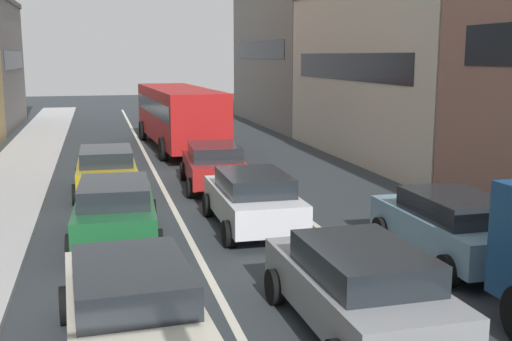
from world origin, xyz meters
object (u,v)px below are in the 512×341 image
Objects in this scene: sedan_right_lane_behind_truck at (452,225)px; bus_mid_queue_primary at (178,112)px; sedan_centre_lane_second at (358,286)px; hatchback_centre_lane_third at (253,198)px; sedan_left_lane_third at (115,209)px; coupe_centre_lane_fourth at (214,164)px; wagon_left_lane_second at (131,306)px; sedan_left_lane_fourth at (107,169)px.

bus_mid_queue_primary reaches higher than sedan_right_lane_behind_truck.
sedan_centre_lane_second and sedan_right_lane_behind_truck have the same top height.
sedan_centre_lane_second is at bearing -178.33° from hatchback_centre_lane_third.
sedan_left_lane_third and coupe_centre_lane_fourth have the same top height.
bus_mid_queue_primary is at bearing 11.53° from sedan_right_lane_behind_truck.
bus_mid_queue_primary is at bearing 0.65° from hatchback_centre_lane_third.
coupe_centre_lane_fourth is at bearing 0.83° from hatchback_centre_lane_third.
sedan_left_lane_third is at bearing 152.06° from coupe_centre_lane_fourth.
sedan_left_lane_fourth is (-0.14, 11.56, 0.00)m from wagon_left_lane_second.
bus_mid_queue_primary reaches higher than sedan_centre_lane_second.
coupe_centre_lane_fourth is at bearing -0.19° from sedan_centre_lane_second.
sedan_centre_lane_second is 20.84m from bus_mid_queue_primary.
coupe_centre_lane_fourth is (-0.03, 5.27, 0.00)m from hatchback_centre_lane_third.
coupe_centre_lane_fourth is 9.50m from sedan_right_lane_behind_truck.
bus_mid_queue_primary reaches higher than sedan_left_lane_fourth.
sedan_left_lane_fourth is at bearing 16.57° from sedan_centre_lane_second.
coupe_centre_lane_fourth is at bearing -19.05° from wagon_left_lane_second.
sedan_left_lane_third and sedan_left_lane_fourth have the same top height.
bus_mid_queue_primary is (3.51, 9.19, 0.96)m from sedan_left_lane_fourth.
sedan_left_lane_third and sedan_right_lane_behind_truck have the same top height.
sedan_centre_lane_second is at bearing -93.84° from wagon_left_lane_second.
wagon_left_lane_second is 1.02× the size of sedan_right_lane_behind_truck.
sedan_right_lane_behind_truck is at bearing -70.70° from wagon_left_lane_second.
bus_mid_queue_primary is (3.42, 14.69, 0.96)m from sedan_left_lane_third.
hatchback_centre_lane_third is (-0.13, 6.42, 0.00)m from sedan_centre_lane_second.
sedan_centre_lane_second is 1.00× the size of hatchback_centre_lane_third.
hatchback_centre_lane_third and sedan_right_lane_behind_truck have the same top height.
sedan_right_lane_behind_truck is (3.42, 2.89, 0.00)m from sedan_centre_lane_second.
bus_mid_queue_primary reaches higher than hatchback_centre_lane_third.
wagon_left_lane_second is at bearing 88.06° from sedan_centre_lane_second.
sedan_centre_lane_second is at bearing -147.31° from sedan_left_lane_third.
sedan_right_lane_behind_truck is (6.99, -3.24, 0.00)m from sedan_left_lane_third.
sedan_left_lane_fourth is at bearing -2.18° from wagon_left_lane_second.
wagon_left_lane_second is (-3.54, 0.06, 0.00)m from sedan_centre_lane_second.
sedan_left_lane_third is at bearing 29.32° from sedan_centre_lane_second.
sedan_centre_lane_second is 1.00× the size of sedan_left_lane_fourth.
sedan_left_lane_fourth is at bearing 94.82° from coupe_centre_lane_fourth.
sedan_left_lane_third is at bearing -2.45° from wagon_left_lane_second.
sedan_centre_lane_second and sedan_left_lane_third have the same top height.
sedan_left_lane_third is 1.01× the size of sedan_left_lane_fourth.
hatchback_centre_lane_third is 5.00m from sedan_right_lane_behind_truck.
coupe_centre_lane_fourth and sedan_right_lane_behind_truck have the same top height.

